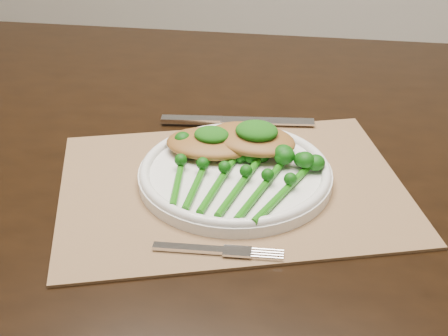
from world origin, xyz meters
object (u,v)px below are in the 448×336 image
(dinner_plate, at_px, (235,173))
(chicken_fillet_left, at_px, (211,143))
(broccolini_bundle, at_px, (229,184))
(placemat, at_px, (232,186))
(dining_table, at_px, (206,318))

(dinner_plate, xyz_separation_m, chicken_fillet_left, (-0.04, 0.04, 0.02))
(chicken_fillet_left, distance_m, broccolini_bundle, 0.09)
(broccolini_bundle, bearing_deg, placemat, 100.97)
(dining_table, relative_size, broccolini_bundle, 9.45)
(dining_table, height_order, broccolini_bundle, broccolini_bundle)
(placemat, height_order, dinner_plate, dinner_plate)
(chicken_fillet_left, bearing_deg, dinner_plate, -50.19)
(dinner_plate, bearing_deg, broccolini_bundle, -85.11)
(dining_table, relative_size, chicken_fillet_left, 14.05)
(dining_table, height_order, chicken_fillet_left, chicken_fillet_left)
(dinner_plate, distance_m, chicken_fillet_left, 0.06)
(dining_table, relative_size, dinner_plate, 6.86)
(placemat, bearing_deg, dinner_plate, 62.96)
(dining_table, xyz_separation_m, broccolini_bundle, (0.08, -0.15, 0.40))
(dining_table, bearing_deg, broccolini_bundle, -68.95)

